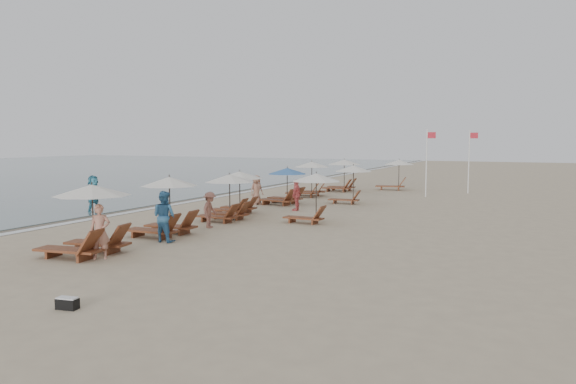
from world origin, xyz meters
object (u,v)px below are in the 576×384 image
at_px(inland_station_2, 395,172).
at_px(beachgoer_mid_b, 210,210).
at_px(inland_station_1, 350,178).
at_px(lounger_station_6, 341,175).
at_px(beachgoer_far_b, 256,190).
at_px(lounger_station_0, 87,222).
at_px(beachgoer_far_a, 296,195).
at_px(lounger_station_5, 308,180).
at_px(duffel_bag, 67,303).
at_px(beachgoer_near, 100,232).
at_px(lounger_station_1, 164,209).
at_px(lounger_station_3, 236,191).
at_px(lounger_station_4, 283,187).
at_px(flag_pole_near, 427,159).
at_px(waterline_walker, 94,194).
at_px(lounger_station_2, 226,197).
at_px(beachgoer_mid_a, 164,216).
at_px(inland_station_0, 312,191).

relative_size(inland_station_2, beachgoer_mid_b, 1.85).
bearing_deg(inland_station_1, lounger_station_6, 113.41).
bearing_deg(beachgoer_far_b, lounger_station_0, -146.42).
distance_m(inland_station_1, beachgoer_far_a, 4.56).
height_order(lounger_station_5, beachgoer_far_b, lounger_station_5).
bearing_deg(duffel_bag, inland_station_2, 91.14).
height_order(beachgoer_near, duffel_bag, beachgoer_near).
height_order(lounger_station_0, inland_station_1, lounger_station_0).
height_order(lounger_station_1, beachgoer_mid_b, lounger_station_1).
bearing_deg(lounger_station_3, lounger_station_6, 87.00).
distance_m(lounger_station_4, flag_pole_near, 10.25).
bearing_deg(lounger_station_5, duffel_bag, -79.33).
height_order(lounger_station_3, inland_station_1, inland_station_1).
bearing_deg(waterline_walker, flag_pole_near, -37.40).
relative_size(lounger_station_4, duffel_bag, 5.36).
bearing_deg(lounger_station_0, lounger_station_2, 89.71).
height_order(inland_station_1, duffel_bag, inland_station_1).
bearing_deg(beachgoer_mid_a, lounger_station_4, -82.32).
distance_m(inland_station_2, duffel_bag, 31.50).
bearing_deg(beachgoer_far_a, lounger_station_1, -12.18).
bearing_deg(beachgoer_mid_a, lounger_station_6, -85.51).
relative_size(lounger_station_2, inland_station_2, 0.90).
bearing_deg(lounger_station_3, waterline_walker, -159.36).
bearing_deg(lounger_station_1, waterline_walker, 151.77).
bearing_deg(beachgoer_far_a, beachgoer_mid_b, -11.08).
distance_m(beachgoer_mid_a, beachgoer_mid_b, 3.42).
xyz_separation_m(lounger_station_0, beachgoer_mid_a, (0.74, 3.01, -0.17)).
relative_size(lounger_station_5, waterline_walker, 1.47).
bearing_deg(inland_station_1, duffel_bag, -87.86).
height_order(lounger_station_2, waterline_walker, lounger_station_2).
bearing_deg(beachgoer_near, inland_station_2, 49.87).
bearing_deg(inland_station_1, beachgoer_far_a, -109.51).
bearing_deg(inland_station_2, beachgoer_near, -95.19).
bearing_deg(flag_pole_near, beachgoer_far_a, -115.77).
height_order(lounger_station_4, beachgoer_mid_b, lounger_station_4).
bearing_deg(lounger_station_0, beachgoer_mid_a, 76.13).
xyz_separation_m(beachgoer_near, duffel_bag, (3.10, -4.25, -0.73)).
distance_m(inland_station_1, beachgoer_mid_b, 11.25).
xyz_separation_m(lounger_station_3, beachgoer_far_a, (2.25, 2.37, -0.33)).
relative_size(inland_station_1, waterline_walker, 1.33).
bearing_deg(lounger_station_2, lounger_station_4, 93.61).
height_order(lounger_station_3, beachgoer_near, lounger_station_3).
bearing_deg(beachgoer_far_b, lounger_station_3, -139.12).
height_order(lounger_station_4, beachgoer_far_a, lounger_station_4).
bearing_deg(lounger_station_2, beachgoer_mid_a, -82.63).
xyz_separation_m(beachgoer_far_a, beachgoer_far_b, (-3.23, 1.56, 0.02)).
bearing_deg(inland_station_1, beachgoer_mid_b, -102.98).
relative_size(inland_station_0, waterline_walker, 1.34).
xyz_separation_m(lounger_station_3, lounger_station_4, (0.34, 4.70, -0.15)).
bearing_deg(inland_station_1, lounger_station_4, -150.59).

